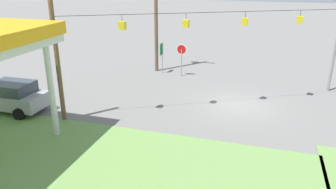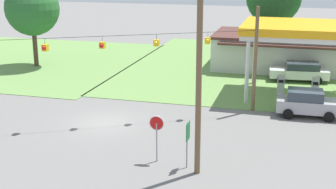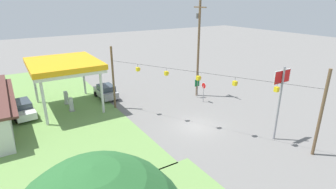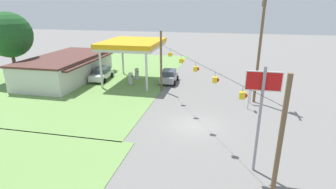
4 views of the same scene
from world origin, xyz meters
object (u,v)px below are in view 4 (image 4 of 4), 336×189
object	(u,v)px
gas_station_canopy	(132,45)
fuel_pump_far	(137,74)
fuel_pump_near	(131,79)
stop_sign_overhead	(262,99)
tree_behind_station	(9,35)
gas_station_store	(67,68)
stop_sign_roadside	(249,92)
route_sign	(251,88)
utility_pole_main	(261,40)
car_at_pumps_front	(169,76)
car_at_pumps_rear	(102,74)

from	to	relation	value
gas_station_canopy	fuel_pump_far	xyz separation A→B (m)	(1.27, -0.00, -4.28)
fuel_pump_near	fuel_pump_far	xyz separation A→B (m)	(2.53, 0.00, 0.00)
stop_sign_overhead	tree_behind_station	distance (m)	33.08
gas_station_store	gas_station_canopy	bearing A→B (deg)	-85.30
gas_station_canopy	stop_sign_roadside	xyz separation A→B (m)	(-6.95, -14.39, -3.21)
fuel_pump_near	route_sign	size ratio (longest dim) A/B	0.65
utility_pole_main	route_sign	bearing A→B (deg)	144.82
stop_sign_roadside	utility_pole_main	xyz separation A→B (m)	(2.34, -0.79, 4.75)
car_at_pumps_front	stop_sign_overhead	bearing A→B (deg)	-154.23
gas_station_store	car_at_pumps_rear	size ratio (longest dim) A/B	2.87
fuel_pump_near	car_at_pumps_rear	distance (m)	4.93
stop_sign_roadside	tree_behind_station	distance (m)	30.71
tree_behind_station	stop_sign_roadside	bearing A→B (deg)	-97.49
fuel_pump_far	stop_sign_roadside	bearing A→B (deg)	-119.73
utility_pole_main	tree_behind_station	xyz separation A→B (m)	(1.62, 30.92, -0.35)
stop_sign_overhead	utility_pole_main	size ratio (longest dim) A/B	0.57
gas_station_store	tree_behind_station	distance (m)	8.10
car_at_pumps_rear	stop_sign_roadside	xyz separation A→B (m)	(-7.06, -19.12, 0.95)
gas_station_store	car_at_pumps_rear	world-z (taller)	gas_station_store
car_at_pumps_rear	stop_sign_roadside	distance (m)	20.40
gas_station_canopy	fuel_pump_near	xyz separation A→B (m)	(-1.27, -0.00, -4.28)
car_at_pumps_front	fuel_pump_near	bearing A→B (deg)	110.60
route_sign	fuel_pump_near	bearing A→B (deg)	74.90
car_at_pumps_rear	route_sign	distance (m)	20.20
car_at_pumps_front	tree_behind_station	world-z (taller)	tree_behind_station
gas_station_canopy	fuel_pump_near	distance (m)	4.46
gas_station_canopy	car_at_pumps_rear	distance (m)	6.30
stop_sign_overhead	fuel_pump_far	bearing A→B (deg)	36.85
car_at_pumps_rear	stop_sign_overhead	world-z (taller)	stop_sign_overhead
gas_station_canopy	fuel_pump_near	size ratio (longest dim) A/B	5.49
gas_station_canopy	fuel_pump_far	world-z (taller)	gas_station_canopy
gas_station_store	stop_sign_overhead	xyz separation A→B (m)	(-16.63, -23.41, 3.08)
car_at_pumps_front	tree_behind_station	distance (m)	21.45
car_at_pumps_rear	tree_behind_station	world-z (taller)	tree_behind_station
gas_station_store	car_at_pumps_front	world-z (taller)	gas_station_store
gas_station_store	stop_sign_roadside	size ratio (longest dim) A/B	5.79
stop_sign_overhead	tree_behind_station	xyz separation A→B (m)	(14.42, 29.74, 1.46)
car_at_pumps_rear	stop_sign_overhead	size ratio (longest dim) A/B	0.75
fuel_pump_near	utility_pole_main	world-z (taller)	utility_pole_main
gas_station_store	fuel_pump_near	xyz separation A→B (m)	(-0.49, -9.41, -0.93)
car_at_pumps_rear	stop_sign_overhead	xyz separation A→B (m)	(-17.52, -18.73, 3.89)
route_sign	utility_pole_main	world-z (taller)	utility_pole_main
fuel_pump_near	car_at_pumps_front	bearing A→B (deg)	-67.98
stop_sign_roadside	stop_sign_overhead	size ratio (longest dim) A/B	0.37
car_at_pumps_front	car_at_pumps_rear	distance (m)	9.47
gas_station_canopy	gas_station_store	size ratio (longest dim) A/B	0.60
fuel_pump_far	stop_sign_overhead	distance (m)	23.67
car_at_pumps_front	tree_behind_station	size ratio (longest dim) A/B	0.46
route_sign	tree_behind_station	xyz separation A→B (m)	(2.25, 30.47, 4.51)
gas_station_store	utility_pole_main	world-z (taller)	utility_pole_main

